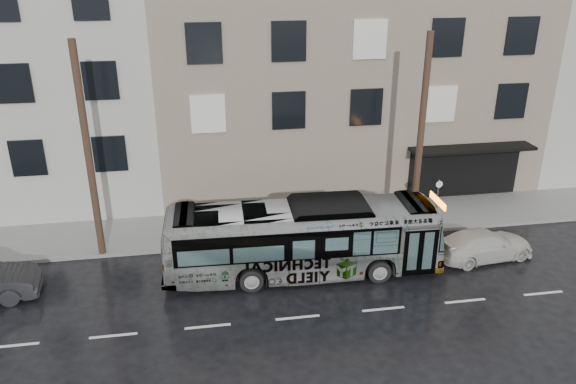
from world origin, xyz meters
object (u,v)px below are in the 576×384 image
Objects in this scene: utility_pole_rear at (88,154)px; bus at (302,239)px; white_sedan at (484,245)px; sign_post at (437,204)px; utility_pole_front at (421,137)px.

utility_pole_rear is 0.81× the size of bus.
bus is 2.57× the size of white_sedan.
sign_post is 3.08m from white_sedan.
bus is at bearing -18.52° from utility_pole_rear.
bus is at bearing -154.49° from utility_pole_front.
utility_pole_rear is at bearing 73.41° from bus.
white_sedan is at bearing -53.15° from utility_pole_front.
bus reaches higher than sign_post.
utility_pole_front reaches higher than white_sedan.
utility_pole_front is at bearing 0.00° from utility_pole_rear.
utility_pole_rear reaches higher than bus.
utility_pole_rear is at bearing 180.00° from sign_post.
utility_pole_front is 1.00× the size of utility_pole_rear.
utility_pole_rear is 2.09× the size of white_sedan.
utility_pole_rear is 15.46m from sign_post.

